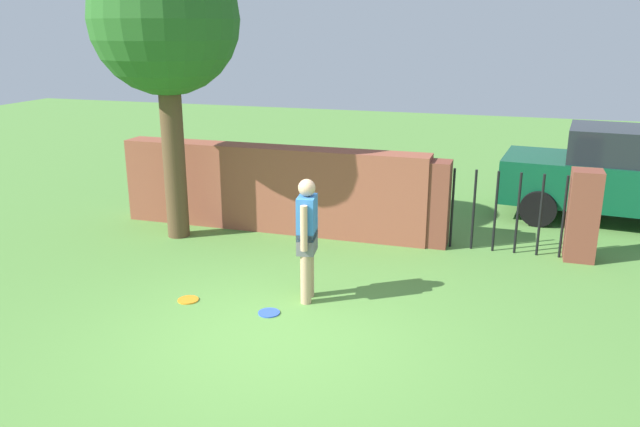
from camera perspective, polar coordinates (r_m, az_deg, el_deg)
The scene contains 8 objects.
ground_plane at distance 7.43m, azimuth -4.06°, elevation -10.95°, with size 40.00×40.00×0.00m, color #568C3D.
brick_wall at distance 10.94m, azimuth -4.40°, elevation 2.29°, with size 5.46×0.50×1.48m, color brown.
tree at distance 10.47m, azimuth -13.90°, elevation 16.41°, with size 2.35×2.35×4.72m.
person at distance 7.99m, azimuth -1.18°, elevation -1.91°, with size 0.27×0.53×1.62m.
fence_gate at distance 10.20m, azimuth 16.60°, elevation 0.35°, with size 2.65×0.44×1.40m.
car at distance 12.56m, azimuth 25.95°, elevation 3.10°, with size 4.35×2.25×1.72m.
frisbee_orange at distance 8.45m, azimuth -11.88°, elevation -7.68°, with size 0.27×0.27×0.02m, color orange.
frisbee_blue at distance 7.95m, azimuth -4.65°, elevation -8.97°, with size 0.27×0.27×0.02m, color blue.
Camera 1 is at (2.46, -6.12, 3.44)m, focal length 35.26 mm.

